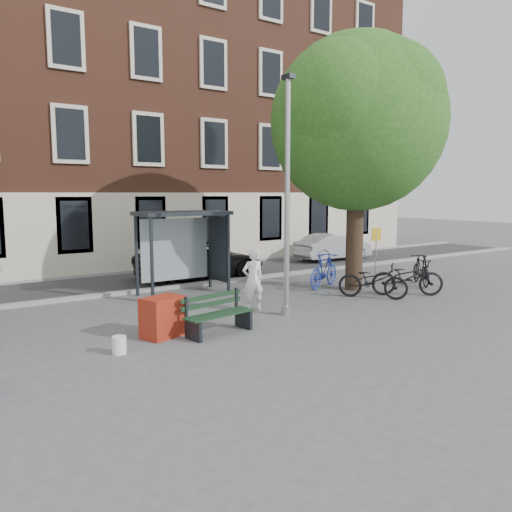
{
  "coord_description": "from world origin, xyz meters",
  "views": [
    {
      "loc": [
        -7.93,
        -10.11,
        3.19
      ],
      "look_at": [
        0.07,
        1.51,
        1.4
      ],
      "focal_mm": 35.0,
      "sensor_mm": 36.0,
      "label": 1
    }
  ],
  "objects_px": {
    "bus_shelter": "(192,233)",
    "car_dark": "(200,261)",
    "bike_b": "(324,270)",
    "bike_c": "(373,281)",
    "bench": "(218,316)",
    "lamppost": "(287,209)",
    "bike_a": "(407,277)",
    "red_stand": "(163,317)",
    "bike_d": "(421,270)",
    "car_silver": "(333,247)",
    "notice_sign": "(376,243)",
    "painter": "(253,280)"
  },
  "relations": [
    {
      "from": "bus_shelter",
      "to": "car_dark",
      "type": "xyz_separation_m",
      "value": [
        1.42,
        2.16,
        -1.25
      ]
    },
    {
      "from": "bike_b",
      "to": "bus_shelter",
      "type": "bearing_deg",
      "value": 44.36
    },
    {
      "from": "bike_c",
      "to": "bench",
      "type": "bearing_deg",
      "value": 149.93
    },
    {
      "from": "lamppost",
      "to": "bike_a",
      "type": "relative_size",
      "value": 2.77
    },
    {
      "from": "car_dark",
      "to": "red_stand",
      "type": "relative_size",
      "value": 5.36
    },
    {
      "from": "bike_d",
      "to": "red_stand",
      "type": "relative_size",
      "value": 1.97
    },
    {
      "from": "lamppost",
      "to": "car_silver",
      "type": "relative_size",
      "value": 1.58
    },
    {
      "from": "car_silver",
      "to": "notice_sign",
      "type": "height_order",
      "value": "notice_sign"
    },
    {
      "from": "bike_c",
      "to": "painter",
      "type": "bearing_deg",
      "value": 132.63
    },
    {
      "from": "bench",
      "to": "bike_c",
      "type": "xyz_separation_m",
      "value": [
        5.82,
        0.66,
        0.14
      ]
    },
    {
      "from": "bike_c",
      "to": "red_stand",
      "type": "height_order",
      "value": "bike_c"
    },
    {
      "from": "lamppost",
      "to": "bike_d",
      "type": "relative_size",
      "value": 3.45
    },
    {
      "from": "lamppost",
      "to": "bike_a",
      "type": "distance_m",
      "value": 5.16
    },
    {
      "from": "bike_c",
      "to": "notice_sign",
      "type": "distance_m",
      "value": 2.43
    },
    {
      "from": "bench",
      "to": "bike_b",
      "type": "relative_size",
      "value": 0.92
    },
    {
      "from": "notice_sign",
      "to": "bus_shelter",
      "type": "bearing_deg",
      "value": 171.73
    },
    {
      "from": "bench",
      "to": "lamppost",
      "type": "bearing_deg",
      "value": 2.74
    },
    {
      "from": "red_stand",
      "to": "bench",
      "type": "bearing_deg",
      "value": -22.72
    },
    {
      "from": "car_silver",
      "to": "lamppost",
      "type": "bearing_deg",
      "value": 131.87
    },
    {
      "from": "lamppost",
      "to": "painter",
      "type": "relative_size",
      "value": 3.59
    },
    {
      "from": "notice_sign",
      "to": "bench",
      "type": "bearing_deg",
      "value": -149.35
    },
    {
      "from": "bench",
      "to": "notice_sign",
      "type": "distance_m",
      "value": 7.9
    },
    {
      "from": "painter",
      "to": "car_silver",
      "type": "bearing_deg",
      "value": -137.44
    },
    {
      "from": "car_dark",
      "to": "lamppost",
      "type": "bearing_deg",
      "value": 178.07
    },
    {
      "from": "bike_a",
      "to": "bike_c",
      "type": "xyz_separation_m",
      "value": [
        -1.21,
        0.32,
        -0.03
      ]
    },
    {
      "from": "bike_b",
      "to": "red_stand",
      "type": "xyz_separation_m",
      "value": [
        -6.92,
        -2.32,
        -0.13
      ]
    },
    {
      "from": "bench",
      "to": "notice_sign",
      "type": "relative_size",
      "value": 0.89
    },
    {
      "from": "car_dark",
      "to": "notice_sign",
      "type": "bearing_deg",
      "value": -131.37
    },
    {
      "from": "car_dark",
      "to": "notice_sign",
      "type": "distance_m",
      "value": 6.43
    },
    {
      "from": "bus_shelter",
      "to": "car_silver",
      "type": "xyz_separation_m",
      "value": [
        9.11,
        3.14,
        -1.28
      ]
    },
    {
      "from": "bus_shelter",
      "to": "red_stand",
      "type": "bearing_deg",
      "value": -125.05
    },
    {
      "from": "bike_a",
      "to": "notice_sign",
      "type": "relative_size",
      "value": 1.1
    },
    {
      "from": "bench",
      "to": "notice_sign",
      "type": "height_order",
      "value": "notice_sign"
    },
    {
      "from": "bike_d",
      "to": "car_dark",
      "type": "height_order",
      "value": "car_dark"
    },
    {
      "from": "bike_c",
      "to": "bike_b",
      "type": "bearing_deg",
      "value": 54.6
    },
    {
      "from": "bike_d",
      "to": "car_silver",
      "type": "distance_m",
      "value": 6.82
    },
    {
      "from": "bike_b",
      "to": "bench",
      "type": "bearing_deg",
      "value": 94.28
    },
    {
      "from": "bike_b",
      "to": "bike_d",
      "type": "height_order",
      "value": "bike_b"
    },
    {
      "from": "bike_c",
      "to": "red_stand",
      "type": "xyz_separation_m",
      "value": [
        -6.96,
        -0.18,
        -0.1
      ]
    },
    {
      "from": "notice_sign",
      "to": "bike_d",
      "type": "bearing_deg",
      "value": -18.79
    },
    {
      "from": "bike_b",
      "to": "car_dark",
      "type": "height_order",
      "value": "car_dark"
    },
    {
      "from": "painter",
      "to": "bench",
      "type": "xyz_separation_m",
      "value": [
        -1.92,
        -1.41,
        -0.45
      ]
    },
    {
      "from": "bike_a",
      "to": "car_silver",
      "type": "xyz_separation_m",
      "value": [
        3.84,
        7.4,
        0.06
      ]
    },
    {
      "from": "lamppost",
      "to": "red_stand",
      "type": "relative_size",
      "value": 6.79
    },
    {
      "from": "bench",
      "to": "car_silver",
      "type": "bearing_deg",
      "value": 26.44
    },
    {
      "from": "lamppost",
      "to": "bench",
      "type": "xyz_separation_m",
      "value": [
        -2.36,
        -0.49,
        -2.38
      ]
    },
    {
      "from": "bike_a",
      "to": "car_dark",
      "type": "distance_m",
      "value": 7.49
    },
    {
      "from": "red_stand",
      "to": "bus_shelter",
      "type": "bearing_deg",
      "value": 54.95
    },
    {
      "from": "bench",
      "to": "bike_b",
      "type": "height_order",
      "value": "bike_b"
    },
    {
      "from": "lamppost",
      "to": "bus_shelter",
      "type": "xyz_separation_m",
      "value": [
        -0.61,
        4.11,
        -0.87
      ]
    }
  ]
}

